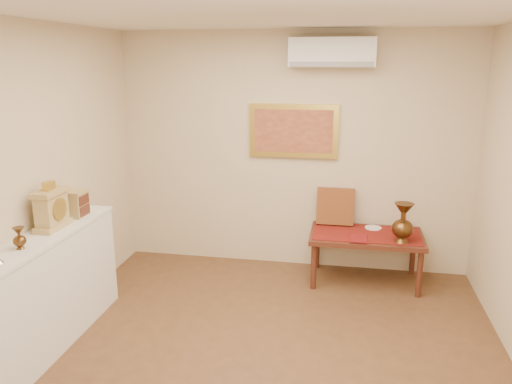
% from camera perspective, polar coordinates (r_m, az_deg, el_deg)
% --- Properties ---
extents(floor, '(4.50, 4.50, 0.00)m').
position_cam_1_polar(floor, '(4.14, 0.27, -20.03)').
color(floor, brown).
rests_on(floor, ground).
extents(ceiling, '(4.50, 4.50, 0.00)m').
position_cam_1_polar(ceiling, '(3.42, 0.33, 20.40)').
color(ceiling, white).
rests_on(ceiling, ground).
extents(wall_back, '(4.00, 0.02, 2.70)m').
position_cam_1_polar(wall_back, '(5.72, 4.29, 4.53)').
color(wall_back, beige).
rests_on(wall_back, ground).
extents(wall_left, '(0.02, 4.50, 2.70)m').
position_cam_1_polar(wall_left, '(4.36, -26.55, -0.28)').
color(wall_left, beige).
rests_on(wall_left, ground).
extents(brass_urn_small, '(0.10, 0.10, 0.22)m').
position_cam_1_polar(brass_urn_small, '(4.18, -25.46, -4.46)').
color(brass_urn_small, brown).
rests_on(brass_urn_small, display_ledge).
extents(table_cloth, '(1.14, 0.59, 0.01)m').
position_cam_1_polar(table_cloth, '(5.54, 12.50, -4.66)').
color(table_cloth, maroon).
rests_on(table_cloth, low_table).
extents(brass_urn_tall, '(0.22, 0.22, 0.50)m').
position_cam_1_polar(brass_urn_tall, '(5.30, 16.47, -2.94)').
color(brass_urn_tall, brown).
rests_on(brass_urn_tall, table_cloth).
extents(plate, '(0.18, 0.18, 0.01)m').
position_cam_1_polar(plate, '(5.71, 13.25, -4.00)').
color(plate, white).
rests_on(plate, table_cloth).
extents(menu, '(0.19, 0.26, 0.01)m').
position_cam_1_polar(menu, '(5.34, 11.62, -5.23)').
color(menu, maroon).
rests_on(menu, table_cloth).
extents(cushion, '(0.42, 0.18, 0.43)m').
position_cam_1_polar(cushion, '(5.73, 9.06, -1.62)').
color(cushion, '#5B1812').
rests_on(cushion, table_cloth).
extents(display_ledge, '(0.37, 2.02, 0.98)m').
position_cam_1_polar(display_ledge, '(4.54, -23.49, -10.92)').
color(display_ledge, silver).
rests_on(display_ledge, floor).
extents(mantel_clock, '(0.17, 0.36, 0.41)m').
position_cam_1_polar(mantel_clock, '(4.55, -22.32, -1.78)').
color(mantel_clock, tan).
rests_on(mantel_clock, display_ledge).
extents(wooden_chest, '(0.16, 0.21, 0.24)m').
position_cam_1_polar(wooden_chest, '(4.84, -19.80, -1.22)').
color(wooden_chest, tan).
rests_on(wooden_chest, display_ledge).
extents(low_table, '(1.20, 0.70, 0.55)m').
position_cam_1_polar(low_table, '(5.56, 12.47, -5.34)').
color(low_table, '#512418').
rests_on(low_table, floor).
extents(painting, '(1.00, 0.06, 0.60)m').
position_cam_1_polar(painting, '(5.66, 4.31, 6.97)').
color(painting, gold).
rests_on(painting, wall_back).
extents(ac_unit, '(0.90, 0.25, 0.30)m').
position_cam_1_polar(ac_unit, '(5.47, 8.69, 15.50)').
color(ac_unit, white).
rests_on(ac_unit, wall_back).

